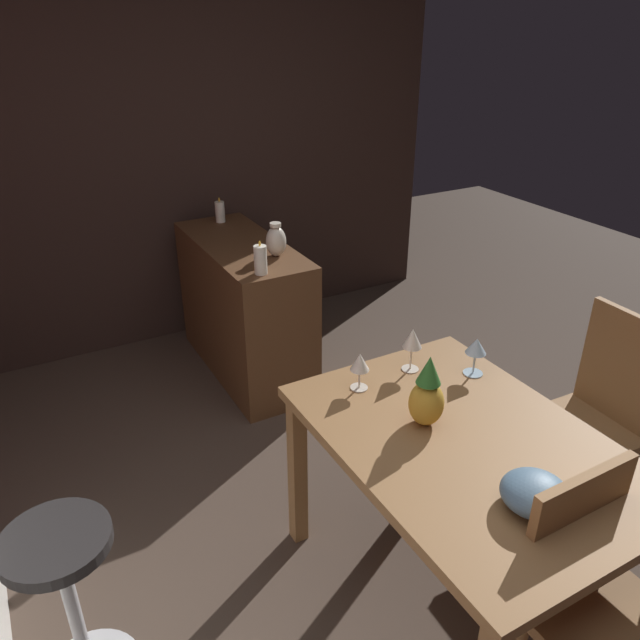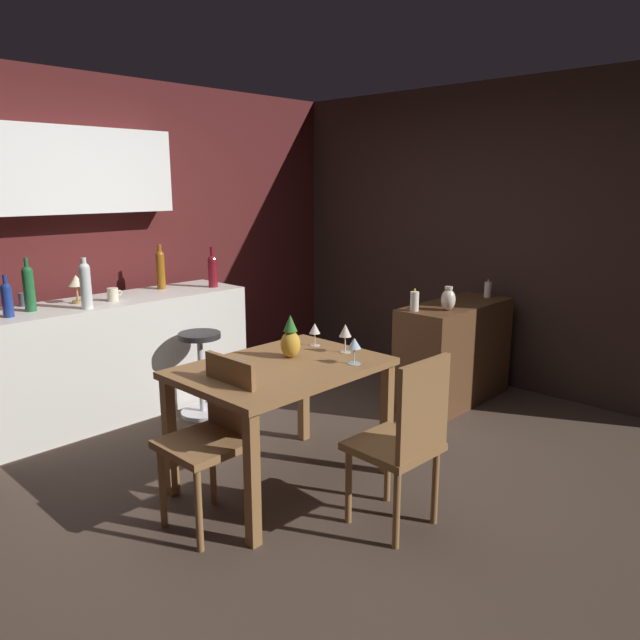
{
  "view_description": "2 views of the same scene",
  "coord_description": "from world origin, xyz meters",
  "px_view_note": "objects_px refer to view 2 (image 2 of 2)",
  "views": [
    {
      "loc": [
        -1.25,
        1.0,
        1.99
      ],
      "look_at": [
        0.48,
        0.04,
        0.99
      ],
      "focal_mm": 34.3,
      "sensor_mm": 36.0,
      "label": 1
    },
    {
      "loc": [
        -2.3,
        -2.63,
        1.76
      ],
      "look_at": [
        0.58,
        0.12,
        0.84
      ],
      "focal_mm": 33.53,
      "sensor_mm": 36.0,
      "label": 2
    }
  ],
  "objects_px": {
    "wine_glass_right": "(354,344)",
    "pillar_candle_short": "(414,301)",
    "chair_near_window": "(214,434)",
    "wine_glass_center": "(315,329)",
    "cup_slate": "(24,299)",
    "cup_cream": "(113,294)",
    "fruit_bowl": "(232,367)",
    "wine_bottle_amber": "(160,268)",
    "wine_bottle_ruby": "(213,269)",
    "counter_lamp": "(76,283)",
    "wine_bottle_green": "(29,287)",
    "vase_ceramic_ivory": "(448,299)",
    "chair_by_doorway": "(404,439)",
    "dining_table": "(282,381)",
    "pineapple_centerpiece": "(290,339)",
    "pillar_candle_tall": "(488,290)",
    "wine_bottle_cobalt": "(7,298)",
    "bar_stool": "(201,371)",
    "wine_bottle_clear": "(85,284)",
    "wine_glass_left": "(345,331)",
    "sideboard_cabinet": "(454,353)"
  },
  "relations": [
    {
      "from": "dining_table",
      "to": "sideboard_cabinet",
      "type": "xyz_separation_m",
      "value": [
        1.91,
        0.01,
        -0.23
      ]
    },
    {
      "from": "pineapple_centerpiece",
      "to": "vase_ceramic_ivory",
      "type": "height_order",
      "value": "vase_ceramic_ivory"
    },
    {
      "from": "wine_bottle_clear",
      "to": "wine_bottle_cobalt",
      "type": "relative_size",
      "value": 1.27
    },
    {
      "from": "wine_bottle_amber",
      "to": "sideboard_cabinet",
      "type": "bearing_deg",
      "value": -51.58
    },
    {
      "from": "cup_slate",
      "to": "pillar_candle_short",
      "type": "height_order",
      "value": "cup_slate"
    },
    {
      "from": "cup_cream",
      "to": "chair_near_window",
      "type": "bearing_deg",
      "value": -102.8
    },
    {
      "from": "pineapple_centerpiece",
      "to": "wine_glass_left",
      "type": "bearing_deg",
      "value": -28.45
    },
    {
      "from": "bar_stool",
      "to": "wine_bottle_clear",
      "type": "height_order",
      "value": "wine_bottle_clear"
    },
    {
      "from": "dining_table",
      "to": "pillar_candle_tall",
      "type": "relative_size",
      "value": 7.58
    },
    {
      "from": "pineapple_centerpiece",
      "to": "pillar_candle_tall",
      "type": "relative_size",
      "value": 1.7
    },
    {
      "from": "cup_slate",
      "to": "vase_ceramic_ivory",
      "type": "distance_m",
      "value": 3.09
    },
    {
      "from": "dining_table",
      "to": "pineapple_centerpiece",
      "type": "height_order",
      "value": "pineapple_centerpiece"
    },
    {
      "from": "wine_bottle_ruby",
      "to": "wine_bottle_green",
      "type": "xyz_separation_m",
      "value": [
        -1.45,
        0.11,
        0.02
      ]
    },
    {
      "from": "dining_table",
      "to": "wine_glass_right",
      "type": "distance_m",
      "value": 0.47
    },
    {
      "from": "wine_glass_left",
      "to": "cup_cream",
      "type": "bearing_deg",
      "value": 107.48
    },
    {
      "from": "chair_near_window",
      "to": "fruit_bowl",
      "type": "bearing_deg",
      "value": 25.11
    },
    {
      "from": "chair_near_window",
      "to": "wine_bottle_amber",
      "type": "height_order",
      "value": "wine_bottle_amber"
    },
    {
      "from": "wine_bottle_cobalt",
      "to": "wine_bottle_green",
      "type": "bearing_deg",
      "value": 26.47
    },
    {
      "from": "fruit_bowl",
      "to": "wine_bottle_cobalt",
      "type": "relative_size",
      "value": 0.69
    },
    {
      "from": "sideboard_cabinet",
      "to": "wine_bottle_ruby",
      "type": "distance_m",
      "value": 2.12
    },
    {
      "from": "dining_table",
      "to": "pineapple_centerpiece",
      "type": "bearing_deg",
      "value": 26.36
    },
    {
      "from": "wine_glass_right",
      "to": "pillar_candle_short",
      "type": "height_order",
      "value": "pillar_candle_short"
    },
    {
      "from": "chair_near_window",
      "to": "wine_bottle_green",
      "type": "relative_size",
      "value": 2.38
    },
    {
      "from": "chair_near_window",
      "to": "wine_glass_center",
      "type": "relative_size",
      "value": 5.97
    },
    {
      "from": "fruit_bowl",
      "to": "cup_slate",
      "type": "relative_size",
      "value": 1.84
    },
    {
      "from": "chair_near_window",
      "to": "wine_bottle_cobalt",
      "type": "distance_m",
      "value": 1.85
    },
    {
      "from": "wine_bottle_green",
      "to": "sideboard_cabinet",
      "type": "bearing_deg",
      "value": -34.18
    },
    {
      "from": "wine_glass_center",
      "to": "vase_ceramic_ivory",
      "type": "distance_m",
      "value": 1.22
    },
    {
      "from": "wine_glass_center",
      "to": "pillar_candle_short",
      "type": "distance_m",
      "value": 1.02
    },
    {
      "from": "bar_stool",
      "to": "wine_glass_left",
      "type": "distance_m",
      "value": 1.45
    },
    {
      "from": "wine_glass_right",
      "to": "wine_bottle_green",
      "type": "xyz_separation_m",
      "value": [
        -0.99,
        2.07,
        0.21
      ]
    },
    {
      "from": "wine_glass_right",
      "to": "wine_bottle_cobalt",
      "type": "distance_m",
      "value": 2.3
    },
    {
      "from": "counter_lamp",
      "to": "chair_by_doorway",
      "type": "bearing_deg",
      "value": -80.41
    },
    {
      "from": "chair_by_doorway",
      "to": "wine_bottle_cobalt",
      "type": "bearing_deg",
      "value": 111.14
    },
    {
      "from": "wine_bottle_ruby",
      "to": "wine_bottle_green",
      "type": "height_order",
      "value": "wine_bottle_green"
    },
    {
      "from": "cup_slate",
      "to": "cup_cream",
      "type": "height_order",
      "value": "cup_cream"
    },
    {
      "from": "cup_slate",
      "to": "pillar_candle_tall",
      "type": "bearing_deg",
      "value": -34.15
    },
    {
      "from": "wine_glass_center",
      "to": "wine_bottle_ruby",
      "type": "height_order",
      "value": "wine_bottle_ruby"
    },
    {
      "from": "wine_bottle_ruby",
      "to": "counter_lamp",
      "type": "bearing_deg",
      "value": 172.34
    },
    {
      "from": "sideboard_cabinet",
      "to": "pillar_candle_tall",
      "type": "relative_size",
      "value": 7.15
    },
    {
      "from": "fruit_bowl",
      "to": "sideboard_cabinet",
      "type": "bearing_deg",
      "value": -0.9
    },
    {
      "from": "wine_bottle_cobalt",
      "to": "sideboard_cabinet",
      "type": "bearing_deg",
      "value": -31.18
    },
    {
      "from": "chair_by_doorway",
      "to": "cup_slate",
      "type": "xyz_separation_m",
      "value": [
        -0.75,
        2.8,
        0.45
      ]
    },
    {
      "from": "counter_lamp",
      "to": "wine_bottle_ruby",
      "type": "bearing_deg",
      "value": -7.66
    },
    {
      "from": "bar_stool",
      "to": "wine_bottle_ruby",
      "type": "distance_m",
      "value": 0.93
    },
    {
      "from": "sideboard_cabinet",
      "to": "fruit_bowl",
      "type": "height_order",
      "value": "fruit_bowl"
    },
    {
      "from": "dining_table",
      "to": "chair_near_window",
      "type": "relative_size",
      "value": 1.33
    },
    {
      "from": "chair_by_doorway",
      "to": "wine_bottle_ruby",
      "type": "distance_m",
      "value": 2.61
    },
    {
      "from": "wine_glass_right",
      "to": "wine_glass_center",
      "type": "relative_size",
      "value": 1.04
    },
    {
      "from": "fruit_bowl",
      "to": "wine_bottle_amber",
      "type": "bearing_deg",
      "value": 68.55
    }
  ]
}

